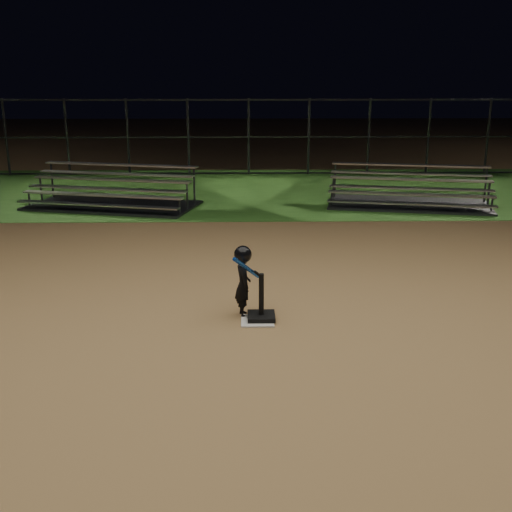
{
  "coord_description": "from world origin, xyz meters",
  "views": [
    {
      "loc": [
        -0.18,
        -8.0,
        3.29
      ],
      "look_at": [
        0.0,
        1.0,
        0.65
      ],
      "focal_mm": 43.88,
      "sensor_mm": 36.0,
      "label": 1
    }
  ],
  "objects": [
    {
      "name": "home_plate",
      "position": [
        0.0,
        0.0,
        0.01
      ],
      "size": [
        0.45,
        0.45,
        0.02
      ],
      "primitive_type": "cube",
      "color": "beige",
      "rests_on": "ground"
    },
    {
      "name": "bleacher_right",
      "position": [
        4.07,
        7.73,
        0.2
      ],
      "size": [
        4.37,
        2.76,
        0.99
      ],
      "rotation": [
        0.0,
        0.0,
        -0.2
      ],
      "color": "#A8A8AD",
      "rests_on": "ground"
    },
    {
      "name": "backstop_fence",
      "position": [
        0.0,
        13.0,
        1.25
      ],
      "size": [
        20.08,
        0.08,
        2.5
      ],
      "color": "#38383D",
      "rests_on": "ground"
    },
    {
      "name": "batting_tee",
      "position": [
        0.05,
        0.06,
        0.14
      ],
      "size": [
        0.38,
        0.38,
        0.65
      ],
      "color": "black",
      "rests_on": "home_plate"
    },
    {
      "name": "ground",
      "position": [
        0.0,
        0.0,
        0.0
      ],
      "size": [
        80.0,
        80.0,
        0.0
      ],
      "primitive_type": "plane",
      "color": "#987244",
      "rests_on": "ground"
    },
    {
      "name": "bleacher_left",
      "position": [
        -3.53,
        7.72,
        0.21
      ],
      "size": [
        4.55,
        2.99,
        1.02
      ],
      "rotation": [
        0.0,
        0.0,
        -0.24
      ],
      "color": "silver",
      "rests_on": "ground"
    },
    {
      "name": "child_batter",
      "position": [
        -0.19,
        0.23,
        0.54
      ],
      "size": [
        0.42,
        0.59,
        1.02
      ],
      "rotation": [
        0.0,
        0.0,
        1.77
      ],
      "color": "black",
      "rests_on": "ground"
    },
    {
      "name": "grass_strip",
      "position": [
        0.0,
        10.0,
        0.01
      ],
      "size": [
        60.0,
        8.0,
        0.01
      ],
      "primitive_type": "cube",
      "color": "#2C5C1D",
      "rests_on": "ground"
    }
  ]
}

